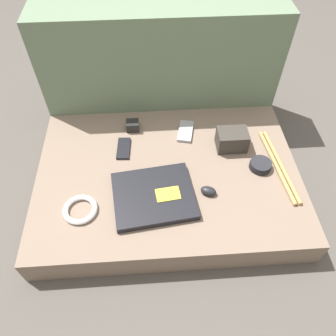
{
  "coord_description": "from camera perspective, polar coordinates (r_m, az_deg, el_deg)",
  "views": [
    {
      "loc": [
        -0.06,
        -0.83,
        1.16
      ],
      "look_at": [
        0.0,
        0.0,
        0.14
      ],
      "focal_mm": 35.0,
      "sensor_mm": 36.0,
      "label": 1
    }
  ],
  "objects": [
    {
      "name": "speaker_puck",
      "position": [
        1.39,
        15.8,
        0.49
      ],
      "size": [
        0.09,
        0.09,
        0.03
      ],
      "color": "black",
      "rests_on": "couch_seat"
    },
    {
      "name": "phone_black",
      "position": [
        1.48,
        3.07,
        6.41
      ],
      "size": [
        0.09,
        0.14,
        0.01
      ],
      "rotation": [
        0.0,
        0.0,
        -0.22
      ],
      "color": "#99999E",
      "rests_on": "couch_seat"
    },
    {
      "name": "camera_pouch",
      "position": [
        1.42,
        11.07,
        4.88
      ],
      "size": [
        0.13,
        0.09,
        0.09
      ],
      "color": "#38332D",
      "rests_on": "couch_seat"
    },
    {
      "name": "charger_brick",
      "position": [
        1.49,
        -6.18,
        7.37
      ],
      "size": [
        0.06,
        0.05,
        0.04
      ],
      "color": "black",
      "rests_on": "couch_seat"
    },
    {
      "name": "computer_mouse",
      "position": [
        1.26,
        7.05,
        -3.99
      ],
      "size": [
        0.07,
        0.06,
        0.03
      ],
      "rotation": [
        0.0,
        0.0,
        -0.4
      ],
      "color": "black",
      "rests_on": "couch_seat"
    },
    {
      "name": "ground_plane",
      "position": [
        1.43,
        0.0,
        -3.62
      ],
      "size": [
        8.0,
        8.0,
        0.0
      ],
      "primitive_type": "plane",
      "color": "#4C4742"
    },
    {
      "name": "laptop",
      "position": [
        1.25,
        -2.5,
        -4.83
      ],
      "size": [
        0.33,
        0.29,
        0.03
      ],
      "rotation": [
        0.0,
        0.0,
        0.12
      ],
      "color": "black",
      "rests_on": "couch_seat"
    },
    {
      "name": "couch_backrest",
      "position": [
        1.57,
        -1.22,
        16.84
      ],
      "size": [
        1.06,
        0.2,
        0.57
      ],
      "color": "#60755B",
      "rests_on": "ground_plane"
    },
    {
      "name": "couch_seat",
      "position": [
        1.38,
        0.0,
        -2.14
      ],
      "size": [
        1.06,
        0.75,
        0.12
      ],
      "color": "#7A6656",
      "rests_on": "ground_plane"
    },
    {
      "name": "cable_coil",
      "position": [
        1.26,
        -15.04,
        -6.99
      ],
      "size": [
        0.13,
        0.13,
        0.02
      ],
      "color": "white",
      "rests_on": "couch_seat"
    },
    {
      "name": "phone_silver",
      "position": [
        1.42,
        -7.75,
        3.4
      ],
      "size": [
        0.06,
        0.12,
        0.01
      ],
      "rotation": [
        0.0,
        0.0,
        -0.06
      ],
      "color": "black",
      "rests_on": "couch_seat"
    },
    {
      "name": "drumstick_pair",
      "position": [
        1.42,
        18.73,
        0.43
      ],
      "size": [
        0.07,
        0.39,
        0.02
      ],
      "rotation": [
        0.0,
        0.0,
        0.1
      ],
      "color": "tan",
      "rests_on": "couch_seat"
    }
  ]
}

